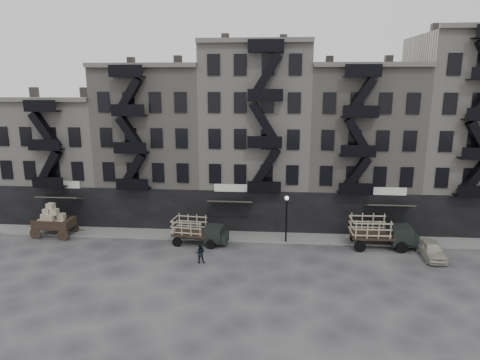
# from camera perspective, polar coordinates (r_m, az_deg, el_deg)

# --- Properties ---
(ground) EXTENTS (140.00, 140.00, 0.00)m
(ground) POSITION_cam_1_polar(r_m,az_deg,el_deg) (35.70, 1.31, -9.79)
(ground) COLOR #38383A
(ground) RESTS_ON ground
(sidewalk) EXTENTS (55.00, 2.50, 0.15)m
(sidewalk) POSITION_cam_1_polar(r_m,az_deg,el_deg) (39.14, 1.65, -7.54)
(sidewalk) COLOR slate
(sidewalk) RESTS_ON ground
(building_west) EXTENTS (10.00, 11.35, 13.20)m
(building_west) POSITION_cam_1_polar(r_m,az_deg,el_deg) (48.60, -22.15, 2.85)
(building_west) COLOR #A7A29A
(building_west) RESTS_ON ground
(building_midwest) EXTENTS (10.00, 11.35, 16.20)m
(building_midwest) POSITION_cam_1_polar(r_m,az_deg,el_deg) (44.73, -10.78, 4.72)
(building_midwest) COLOR gray
(building_midwest) RESTS_ON ground
(building_center) EXTENTS (10.00, 11.35, 18.20)m
(building_center) POSITION_cam_1_polar(r_m,az_deg,el_deg) (43.00, 2.18, 5.95)
(building_center) COLOR #A7A29A
(building_center) RESTS_ON ground
(building_mideast) EXTENTS (10.00, 11.35, 16.20)m
(building_mideast) POSITION_cam_1_polar(r_m,az_deg,el_deg) (43.84, 15.38, 4.31)
(building_mideast) COLOR gray
(building_mideast) RESTS_ON ground
(building_east) EXTENTS (10.00, 11.35, 19.20)m
(building_east) POSITION_cam_1_polar(r_m,az_deg,el_deg) (46.53, 27.74, 5.62)
(building_east) COLOR #A7A29A
(building_east) RESTS_ON ground
(lamp_post) EXTENTS (0.36, 0.36, 4.28)m
(lamp_post) POSITION_cam_1_polar(r_m,az_deg,el_deg) (37.13, 6.22, -4.36)
(lamp_post) COLOR black
(lamp_post) RESTS_ON ground
(wagon) EXTENTS (3.77, 2.15, 3.12)m
(wagon) POSITION_cam_1_polar(r_m,az_deg,el_deg) (42.43, -23.74, -4.60)
(wagon) COLOR black
(wagon) RESTS_ON ground
(stake_truck_west) EXTENTS (4.91, 2.39, 2.39)m
(stake_truck_west) POSITION_cam_1_polar(r_m,az_deg,el_deg) (37.37, -5.56, -6.53)
(stake_truck_west) COLOR black
(stake_truck_west) RESTS_ON ground
(stake_truck_east) EXTENTS (5.52, 2.39, 2.74)m
(stake_truck_east) POSITION_cam_1_polar(r_m,az_deg,el_deg) (38.23, 18.31, -6.38)
(stake_truck_east) COLOR black
(stake_truck_east) RESTS_ON ground
(car_east) EXTENTS (1.60, 3.93, 1.34)m
(car_east) POSITION_cam_1_polar(r_m,az_deg,el_deg) (37.96, 24.17, -8.48)
(car_east) COLOR #B0AE9E
(car_east) RESTS_ON ground
(pedestrian_mid) EXTENTS (0.83, 0.67, 1.62)m
(pedestrian_mid) POSITION_cam_1_polar(r_m,az_deg,el_deg) (33.91, -5.34, -9.65)
(pedestrian_mid) COLOR black
(pedestrian_mid) RESTS_ON ground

